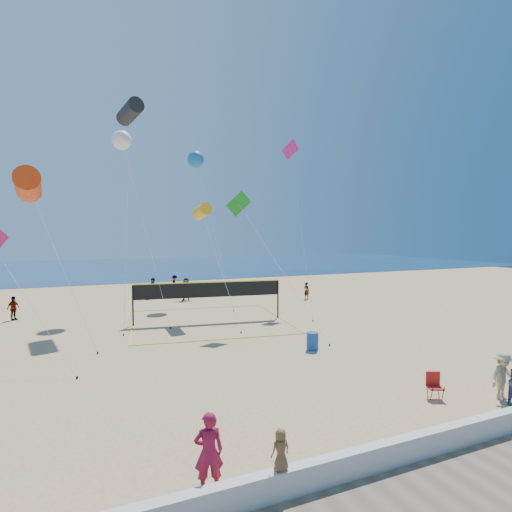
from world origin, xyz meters
name	(u,v)px	position (x,y,z in m)	size (l,w,h in m)	color
ground	(290,421)	(0.00, 0.00, 0.00)	(120.00, 120.00, 0.00)	tan
ocean	(119,267)	(0.00, 62.00, 0.01)	(140.00, 50.00, 0.03)	#10284F
seawall	(352,464)	(0.00, -3.00, 0.30)	(32.00, 0.30, 0.60)	beige
woman	(209,452)	(-3.16, -2.21, 0.88)	(0.64, 0.42, 1.75)	maroon
toddler	(281,450)	(-1.84, -3.00, 1.04)	(0.43, 0.28, 0.88)	brown
bystander_b	(503,376)	(7.31, -1.47, 0.80)	(1.03, 0.59, 1.60)	tan
far_person_0	(13,308)	(-9.84, 19.57, 0.78)	(0.92, 0.38, 1.56)	gray
far_person_1	(186,289)	(2.35, 22.99, 0.94)	(1.75, 0.56, 1.89)	gray
far_person_2	(307,291)	(12.04, 19.43, 0.73)	(0.54, 0.35, 1.47)	gray
far_person_3	(154,288)	(-0.03, 25.05, 0.90)	(0.87, 0.68, 1.80)	gray
far_person_4	(175,283)	(2.59, 28.75, 0.79)	(1.03, 0.59, 1.59)	gray
camp_chair	(434,384)	(5.28, -0.47, 0.49)	(0.60, 0.70, 0.97)	#A41612
trash_barrel	(312,341)	(4.49, 6.08, 0.43)	(0.57, 0.57, 0.85)	#15468D
volleyball_net	(209,294)	(1.75, 14.22, 1.75)	(10.73, 10.60, 2.55)	black
kite_0	(28,185)	(-8.01, 12.50, 8.02)	(3.71, 4.56, 8.81)	red
kite_1	(130,112)	(-2.48, 18.30, 13.86)	(2.02, 7.22, 14.58)	black
kite_2	(202,211)	(1.75, 15.72, 7.11)	(1.23, 6.29, 7.65)	gold
kite_4	(243,211)	(3.19, 11.88, 6.98)	(3.42, 6.09, 8.20)	#198E1E
kite_5	(292,159)	(9.37, 17.29, 11.44)	(2.47, 6.30, 13.06)	#D3238B
kite_6	(122,140)	(-2.82, 20.90, 12.48)	(2.79, 8.68, 13.20)	white
kite_7	(196,159)	(3.32, 23.13, 11.95)	(1.99, 7.31, 12.65)	#1568B3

